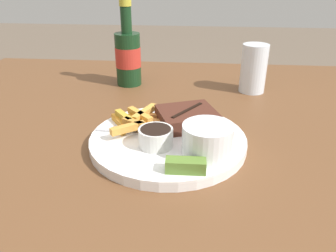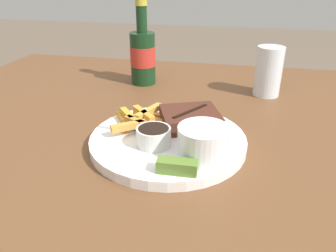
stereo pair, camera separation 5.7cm
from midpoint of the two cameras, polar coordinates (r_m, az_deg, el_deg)
name	(u,v)px [view 1 (the left image)]	position (r m, az deg, el deg)	size (l,w,h in m)	color
dining_table	(168,181)	(0.63, -2.62, -9.66)	(1.25, 1.12, 0.76)	brown
dinner_plate	(168,141)	(0.59, -2.80, -2.61)	(0.28, 0.28, 0.02)	white
steak_portion	(187,117)	(0.62, 0.72, 1.46)	(0.13, 0.12, 0.03)	#472319
fries_pile	(136,120)	(0.62, -8.22, 0.94)	(0.11, 0.13, 0.02)	gold
coleslaw_cup	(208,138)	(0.51, 3.74, -2.26)	(0.08, 0.08, 0.05)	white
dipping_sauce_cup	(156,136)	(0.55, -5.16, -1.91)	(0.06, 0.06, 0.03)	silver
pickle_spear	(186,166)	(0.48, -0.33, -7.00)	(0.06, 0.02, 0.02)	#567A2D
fork_utensil	(129,132)	(0.60, -9.56, -1.07)	(0.13, 0.02, 0.00)	#B7B7BC
beer_bottle	(128,56)	(0.89, -8.86, 11.98)	(0.07, 0.07, 0.22)	#143319
drinking_glass	(254,68)	(0.85, 12.81, 9.72)	(0.06, 0.06, 0.12)	silver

